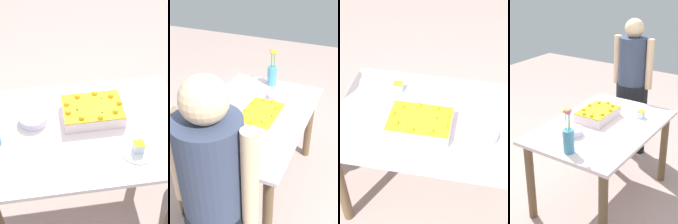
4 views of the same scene
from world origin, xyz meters
TOP-DOWN VIEW (x-y plane):
  - ground_plane at (0.00, 0.00)m, footprint 8.00×8.00m
  - dining_table at (0.00, 0.00)m, footprint 1.26×0.85m
  - sheet_cake at (0.08, 0.10)m, footprint 0.37×0.26m
  - serving_plate_with_slice at (0.29, -0.21)m, footprint 0.20×0.20m
  - cake_knife at (-0.12, -0.23)m, footprint 0.20×0.06m
  - fruit_bowl at (-0.29, 0.12)m, footprint 0.18×0.18m

SIDE VIEW (x-z plane):
  - ground_plane at x=0.00m, z-range 0.00..0.00m
  - dining_table at x=0.00m, z-range 0.24..0.98m
  - cake_knife at x=-0.12m, z-range 0.74..0.74m
  - serving_plate_with_slice at x=0.29m, z-range 0.72..0.79m
  - fruit_bowl at x=-0.29m, z-range 0.74..0.79m
  - sheet_cake at x=0.08m, z-range 0.73..0.84m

